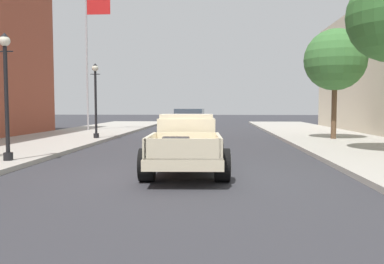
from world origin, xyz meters
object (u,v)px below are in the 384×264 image
(street_lamp_near, at_px, (6,87))
(street_tree_second, at_px, (335,60))
(hotrod_truck_cream, at_px, (187,144))
(flagpole, at_px, (90,48))
(street_lamp_far, at_px, (96,95))
(car_background_red, at_px, (190,124))

(street_lamp_near, bearing_deg, street_tree_second, 35.39)
(hotrod_truck_cream, height_order, flagpole, flagpole)
(street_lamp_near, distance_m, street_tree_second, 15.14)
(hotrod_truck_cream, distance_m, street_tree_second, 12.02)
(street_lamp_far, bearing_deg, street_tree_second, 1.40)
(street_lamp_near, height_order, street_tree_second, street_tree_second)
(car_background_red, distance_m, street_tree_second, 8.34)
(street_tree_second, bearing_deg, car_background_red, 166.47)
(hotrod_truck_cream, bearing_deg, street_lamp_far, 120.79)
(street_lamp_near, height_order, street_lamp_far, same)
(street_lamp_near, xyz_separation_m, street_lamp_far, (0.11, 8.42, 0.00))
(hotrod_truck_cream, xyz_separation_m, street_lamp_near, (-5.51, 0.64, 1.63))
(street_lamp_far, distance_m, street_tree_second, 12.28)
(hotrod_truck_cream, height_order, street_lamp_far, street_lamp_far)
(street_lamp_near, bearing_deg, street_lamp_far, 89.26)
(flagpole, bearing_deg, street_lamp_near, -81.32)
(car_background_red, xyz_separation_m, street_tree_second, (7.43, -1.79, 3.34))
(hotrod_truck_cream, relative_size, car_background_red, 1.15)
(car_background_red, height_order, flagpole, flagpole)
(hotrod_truck_cream, relative_size, street_lamp_near, 1.30)
(hotrod_truck_cream, xyz_separation_m, street_tree_second, (6.76, 9.36, 3.35))
(flagpole, bearing_deg, street_tree_second, -23.46)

